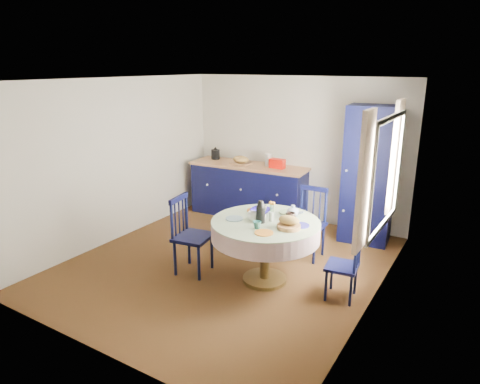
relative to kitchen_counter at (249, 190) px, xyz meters
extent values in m
plane|color=black|center=(0.75, -1.90, -0.49)|extent=(4.50, 4.50, 0.00)
plane|color=white|center=(0.75, -1.90, 2.01)|extent=(4.50, 4.50, 0.00)
cube|color=silver|center=(0.75, 0.35, 0.76)|extent=(4.00, 0.02, 2.50)
cube|color=silver|center=(-1.25, -1.90, 0.76)|extent=(0.02, 4.50, 2.50)
cube|color=silver|center=(2.75, -1.90, 0.76)|extent=(0.02, 4.50, 2.50)
plane|color=white|center=(2.74, -1.60, 1.01)|extent=(0.00, 1.20, 1.20)
cube|color=beige|center=(2.67, -2.30, 1.06)|extent=(0.05, 0.34, 1.45)
cube|color=beige|center=(2.67, -0.90, 1.06)|extent=(0.05, 0.34, 1.45)
cube|color=black|center=(0.00, 0.00, -0.03)|extent=(2.12, 0.77, 0.92)
cube|color=#AA794D|center=(0.00, 0.00, 0.45)|extent=(2.19, 0.81, 0.04)
cube|color=#A80D04|center=(0.55, 0.07, 0.55)|extent=(0.27, 0.16, 0.16)
cube|color=#AA794D|center=(-0.14, -0.05, 0.48)|extent=(0.36, 0.26, 0.02)
ellipsoid|color=#AF8D44|center=(-0.14, -0.05, 0.55)|extent=(0.31, 0.20, 0.13)
cylinder|color=silver|center=(0.33, 0.11, 0.58)|extent=(0.12, 0.12, 0.22)
cube|color=black|center=(2.15, -0.05, 0.57)|extent=(0.79, 0.60, 2.12)
cylinder|color=white|center=(1.86, -0.32, 0.67)|extent=(0.04, 0.02, 0.04)
cylinder|color=white|center=(1.86, -0.32, 0.04)|extent=(0.04, 0.02, 0.04)
cylinder|color=#4F3916|center=(1.44, -2.06, -0.47)|extent=(0.56, 0.56, 0.05)
cylinder|color=#4F3916|center=(1.44, -2.06, -0.09)|extent=(0.12, 0.12, 0.75)
cylinder|color=#4F3916|center=(1.44, -2.06, 0.30)|extent=(1.29, 1.29, 0.03)
cylinder|color=silver|center=(1.44, -2.06, 0.21)|extent=(1.35, 1.35, 0.22)
cylinder|color=silver|center=(1.44, -2.06, 0.32)|extent=(1.35, 1.35, 0.01)
cylinder|color=#86AEB8|center=(1.07, -2.20, 0.34)|extent=(0.22, 0.22, 0.01)
cylinder|color=orange|center=(1.61, -2.42, 0.34)|extent=(0.22, 0.22, 0.01)
cylinder|color=navy|center=(1.87, -1.98, 0.34)|extent=(0.22, 0.22, 0.01)
cylinder|color=#8FB072|center=(1.54, -1.63, 0.34)|extent=(0.22, 0.22, 0.01)
cylinder|color=orange|center=(1.14, -1.79, 0.34)|extent=(0.22, 0.22, 0.01)
cylinder|color=olive|center=(1.79, -2.14, 0.35)|extent=(0.28, 0.28, 0.05)
ellipsoid|color=#AF8D44|center=(1.79, -2.14, 0.43)|extent=(0.26, 0.16, 0.11)
cube|color=silver|center=(1.34, -2.00, 0.35)|extent=(0.10, 0.07, 0.04)
cylinder|color=black|center=(0.71, -2.48, -0.25)|extent=(0.04, 0.04, 0.48)
cylinder|color=black|center=(0.65, -2.11, -0.25)|extent=(0.04, 0.04, 0.48)
cylinder|color=black|center=(0.36, -2.54, -0.25)|extent=(0.04, 0.04, 0.48)
cylinder|color=black|center=(0.30, -2.16, -0.25)|extent=(0.04, 0.04, 0.48)
cube|color=black|center=(0.51, -2.32, 0.01)|extent=(0.51, 0.53, 0.04)
cylinder|color=black|center=(0.34, -2.54, 0.27)|extent=(0.04, 0.04, 0.53)
cylinder|color=black|center=(0.28, -2.17, 0.27)|extent=(0.04, 0.04, 0.53)
cube|color=black|center=(0.31, -2.35, 0.52)|extent=(0.11, 0.42, 0.07)
cylinder|color=black|center=(0.32, -2.45, 0.25)|extent=(0.02, 0.02, 0.44)
cylinder|color=black|center=(0.31, -2.35, 0.25)|extent=(0.02, 0.02, 0.44)
cylinder|color=black|center=(0.29, -2.26, 0.25)|extent=(0.02, 0.02, 0.44)
cylinder|color=black|center=(1.43, -1.28, -0.26)|extent=(0.04, 0.04, 0.46)
cylinder|color=black|center=(1.79, -1.28, -0.26)|extent=(0.04, 0.04, 0.46)
cylinder|color=black|center=(1.43, -0.93, -0.26)|extent=(0.04, 0.04, 0.46)
cylinder|color=black|center=(1.79, -0.93, -0.26)|extent=(0.04, 0.04, 0.46)
cube|color=black|center=(1.61, -1.10, -0.01)|extent=(0.45, 0.43, 0.04)
cylinder|color=black|center=(1.43, -0.91, 0.25)|extent=(0.04, 0.04, 0.52)
cylinder|color=black|center=(1.79, -0.91, 0.25)|extent=(0.04, 0.04, 0.52)
cube|color=black|center=(1.61, -0.91, 0.49)|extent=(0.41, 0.04, 0.06)
cylinder|color=black|center=(1.51, -0.91, 0.23)|extent=(0.02, 0.02, 0.43)
cylinder|color=black|center=(1.61, -0.91, 0.23)|extent=(0.02, 0.02, 0.43)
cylinder|color=black|center=(1.71, -0.91, 0.23)|extent=(0.02, 0.02, 0.43)
cylinder|color=black|center=(2.24, -1.81, -0.30)|extent=(0.03, 0.03, 0.38)
cylinder|color=black|center=(2.28, -2.11, -0.30)|extent=(0.03, 0.03, 0.38)
cylinder|color=black|center=(2.53, -1.78, -0.30)|extent=(0.03, 0.03, 0.38)
cylinder|color=black|center=(2.57, -2.08, -0.30)|extent=(0.03, 0.03, 0.38)
cube|color=black|center=(2.40, -1.95, -0.09)|extent=(0.40, 0.42, 0.04)
cylinder|color=black|center=(2.55, -1.78, 0.13)|extent=(0.03, 0.03, 0.43)
cylinder|color=black|center=(2.58, -2.08, 0.13)|extent=(0.03, 0.03, 0.43)
cube|color=black|center=(2.56, -1.93, 0.33)|extent=(0.08, 0.34, 0.05)
cylinder|color=black|center=(2.56, -1.85, 0.11)|extent=(0.02, 0.02, 0.36)
cylinder|color=black|center=(2.56, -1.93, 0.11)|extent=(0.02, 0.02, 0.36)
cylinder|color=black|center=(2.57, -2.01, 0.11)|extent=(0.02, 0.02, 0.36)
imported|color=silver|center=(1.29, -2.12, 0.38)|extent=(0.14, 0.14, 0.11)
imported|color=#2E7575|center=(1.47, -2.33, 0.37)|extent=(0.10, 0.10, 0.09)
imported|color=black|center=(1.69, -1.87, 0.38)|extent=(0.12, 0.12, 0.10)
imported|color=silver|center=(1.25, -1.76, 0.37)|extent=(0.09, 0.09, 0.09)
imported|color=navy|center=(1.25, -1.84, 0.36)|extent=(0.27, 0.27, 0.07)
camera|label=1|loc=(3.75, -6.46, 2.19)|focal=32.00mm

